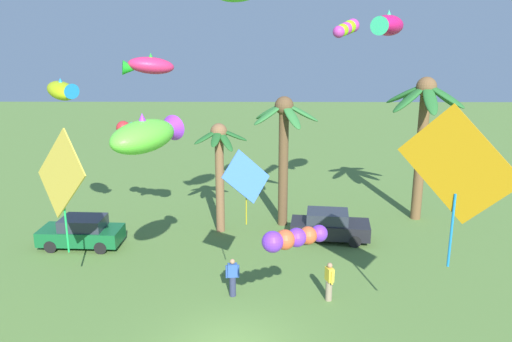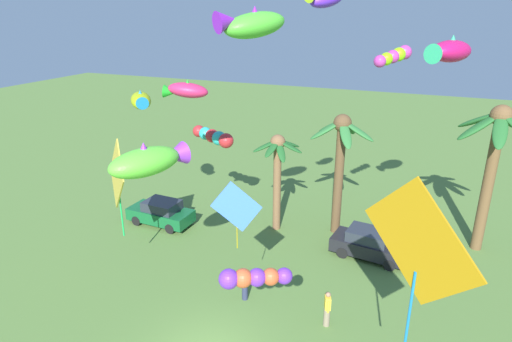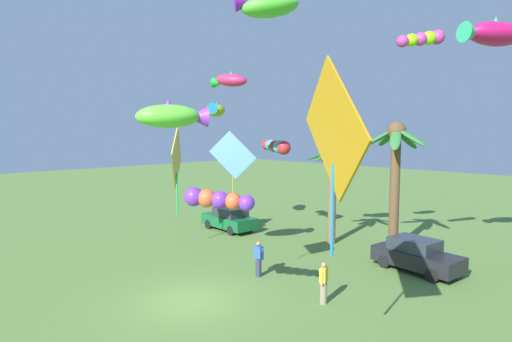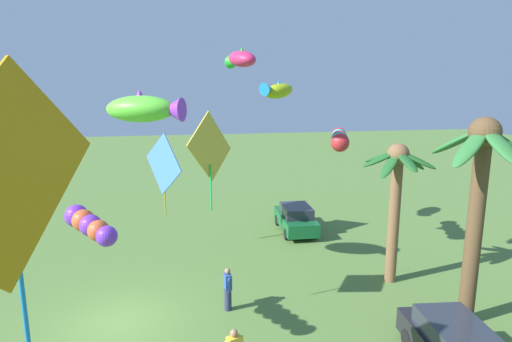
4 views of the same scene
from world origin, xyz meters
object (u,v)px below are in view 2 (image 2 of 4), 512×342
kite_fish_6 (251,24)px  parked_car_0 (161,213)px  spectator_0 (327,309)px  kite_fish_3 (185,90)px  kite_tube_2 (214,136)px  kite_fish_4 (449,51)px  parked_car_1 (370,244)px  kite_diamond_8 (117,176)px  kite_fish_1 (149,161)px  spectator_1 (245,283)px  kite_fish_0 (141,100)px  palm_tree_2 (496,145)px  kite_tube_5 (394,56)px  kite_diamond_10 (419,245)px  palm_tree_0 (278,163)px  palm_tree_1 (340,150)px  kite_tube_9 (253,278)px  kite_diamond_11 (237,208)px

kite_fish_6 → parked_car_0: bearing=149.5°
spectator_0 → kite_fish_3: bearing=168.9°
kite_tube_2 → kite_fish_4: size_ratio=0.93×
parked_car_0 → kite_fish_6: bearing=-30.5°
parked_car_1 → kite_diamond_8: 13.05m
kite_fish_1 → spectator_1: bearing=47.4°
kite_fish_1 → kite_fish_0: bearing=127.8°
palm_tree_2 → kite_diamond_8: 18.47m
kite_fish_1 → kite_fish_3: 4.22m
kite_fish_0 → kite_tube_5: bearing=5.9°
parked_car_0 → kite_diamond_10: kite_diamond_10 is taller
kite_diamond_8 → kite_fish_4: bearing=26.0°
kite_fish_1 → kite_tube_2: size_ratio=1.12×
spectator_1 → kite_tube_5: bearing=45.1°
kite_fish_1 → kite_tube_2: 8.91m
kite_fish_3 → kite_tube_5: 8.95m
palm_tree_0 → kite_fish_6: size_ratio=2.02×
palm_tree_1 → kite_fish_3: (-5.41, -6.82, 4.02)m
kite_fish_4 → palm_tree_0: bearing=177.8°
kite_fish_4 → kite_diamond_10: size_ratio=0.63×
palm_tree_1 → kite_fish_6: kite_fish_6 is taller
palm_tree_2 → kite_diamond_10: kite_diamond_10 is taller
kite_fish_3 → kite_tube_5: kite_tube_5 is taller
kite_tube_2 → kite_tube_9: kite_tube_2 is taller
kite_fish_6 → kite_diamond_11: bearing=-81.0°
parked_car_1 → kite_fish_6: kite_fish_6 is taller
kite_fish_1 → kite_diamond_8: (-3.92, 2.73, -2.12)m
palm_tree_1 → kite_diamond_8: bearing=-138.0°
parked_car_1 → kite_fish_6: 12.97m
kite_diamond_8 → kite_diamond_11: 7.32m
spectator_1 → kite_diamond_11: (0.61, -2.03, 4.67)m
kite_fish_0 → kite_diamond_8: 4.65m
palm_tree_0 → palm_tree_1: 3.52m
parked_car_1 → kite_diamond_11: size_ratio=1.56×
palm_tree_2 → kite_diamond_10: 13.35m
kite_fish_0 → kite_fish_6: 9.27m
parked_car_0 → kite_fish_0: size_ratio=1.71×
palm_tree_0 → parked_car_0: (-6.60, -2.08, -3.35)m
kite_diamond_8 → kite_tube_9: bearing=-25.6°
kite_fish_3 → kite_diamond_8: size_ratio=0.42×
parked_car_0 → kite_fish_1: bearing=-55.8°
palm_tree_0 → kite_diamond_8: kite_diamond_8 is taller
parked_car_1 → kite_tube_2: 10.16m
parked_car_1 → spectator_1: spectator_1 is taller
spectator_0 → kite_fish_0: kite_fish_0 is taller
kite_tube_2 → kite_tube_9: bearing=-56.7°
parked_car_0 → parked_car_1: (12.14, 0.93, 0.00)m
kite_tube_9 → kite_fish_0: bearing=141.1°
palm_tree_0 → palm_tree_2: 11.10m
spectator_0 → kite_tube_5: kite_tube_5 is taller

